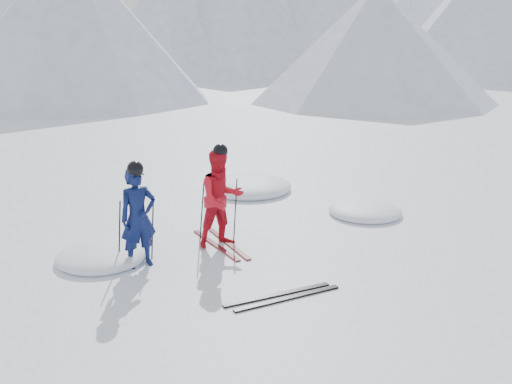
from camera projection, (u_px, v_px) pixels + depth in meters
name	position (u px, v px, depth m)	size (l,w,h in m)	color
ground	(343.00, 253.00, 9.41)	(160.00, 160.00, 0.00)	white
skier_blue	(138.00, 218.00, 8.69)	(0.60, 0.39, 1.65)	#0B1545
skier_red	(221.00, 199.00, 9.54)	(0.85, 0.66, 1.75)	red
pole_blue_left	(119.00, 233.00, 8.81)	(0.02, 0.02, 1.10)	black
pole_blue_right	(153.00, 227.00, 9.07)	(0.02, 0.02, 1.10)	black
pole_red_left	(202.00, 212.00, 9.76)	(0.02, 0.02, 1.17)	black
pole_red_right	(235.00, 210.00, 9.85)	(0.02, 0.02, 1.17)	black
ski_worn_left	(216.00, 245.00, 9.74)	(0.09, 1.70, 0.03)	black
ski_worn_right	(228.00, 243.00, 9.82)	(0.09, 1.70, 0.03)	black
ski_loose_a	(278.00, 295.00, 7.86)	(0.09, 1.70, 0.03)	black
ski_loose_b	(288.00, 298.00, 7.75)	(0.09, 1.70, 0.03)	black
snow_lumps	(270.00, 210.00, 11.78)	(9.29, 6.94, 0.46)	white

